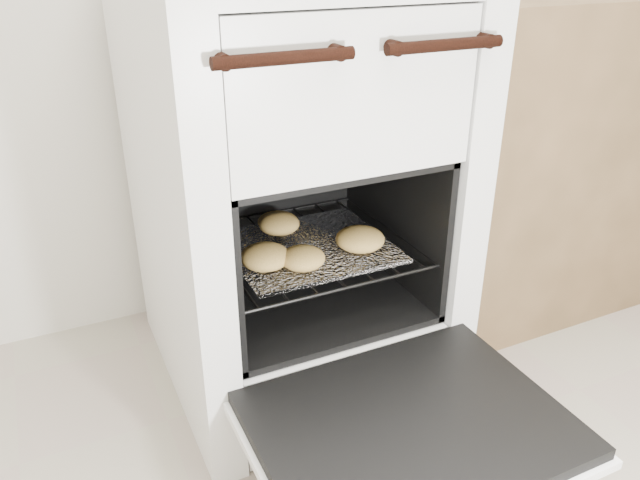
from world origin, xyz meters
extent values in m
cube|color=silver|center=(0.05, 1.14, 0.51)|extent=(0.67, 0.71, 1.02)
cylinder|color=black|center=(-0.11, 0.77, 0.89)|extent=(0.24, 0.02, 0.02)
cylinder|color=black|center=(0.20, 0.77, 0.89)|extent=(0.24, 0.02, 0.02)
cube|color=black|center=(0.05, 0.56, 0.23)|extent=(0.58, 0.45, 0.03)
cube|color=silver|center=(0.05, 0.56, 0.21)|extent=(0.60, 0.47, 0.02)
cylinder|color=black|center=(-0.19, 1.05, 0.39)|extent=(0.01, 0.47, 0.01)
cylinder|color=black|center=(0.29, 1.05, 0.39)|extent=(0.01, 0.47, 0.01)
cylinder|color=black|center=(0.05, 0.83, 0.39)|extent=(0.48, 0.01, 0.01)
cylinder|color=black|center=(0.05, 1.28, 0.39)|extent=(0.48, 0.01, 0.01)
cylinder|color=black|center=(-0.15, 1.05, 0.39)|extent=(0.01, 0.45, 0.01)
cylinder|color=black|center=(-0.09, 1.05, 0.39)|extent=(0.01, 0.45, 0.01)
cylinder|color=black|center=(-0.02, 1.05, 0.39)|extent=(0.01, 0.45, 0.01)
cylinder|color=black|center=(0.05, 1.05, 0.39)|extent=(0.01, 0.45, 0.01)
cylinder|color=black|center=(0.11, 1.05, 0.39)|extent=(0.01, 0.45, 0.01)
cylinder|color=black|center=(0.18, 1.05, 0.39)|extent=(0.01, 0.45, 0.01)
cylinder|color=black|center=(0.25, 1.05, 0.39)|extent=(0.01, 0.45, 0.01)
cube|color=white|center=(0.05, 1.03, 0.40)|extent=(0.38, 0.33, 0.01)
ellipsoid|color=tan|center=(-0.08, 0.97, 0.43)|extent=(0.16, 0.16, 0.05)
ellipsoid|color=tan|center=(-0.01, 0.94, 0.42)|extent=(0.12, 0.12, 0.05)
ellipsoid|color=tan|center=(0.15, 0.96, 0.43)|extent=(0.16, 0.16, 0.05)
ellipsoid|color=tan|center=(0.02, 1.15, 0.42)|extent=(0.14, 0.14, 0.04)
ellipsoid|color=tan|center=(0.01, 1.13, 0.43)|extent=(0.12, 0.12, 0.05)
cube|color=brown|center=(0.87, 1.23, 0.46)|extent=(0.93, 0.62, 0.93)
camera|label=1|loc=(-0.50, -0.19, 1.07)|focal=35.00mm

